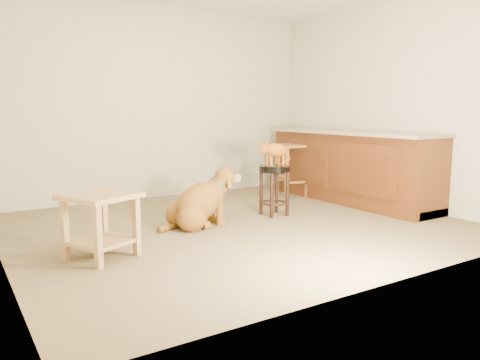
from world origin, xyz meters
TOP-DOWN VIEW (x-y plane):
  - floor at (0.00, 0.00)m, footprint 4.50×4.00m
  - room_shell at (0.00, 0.00)m, footprint 4.54×4.04m
  - cabinet_run at (1.94, 0.30)m, footprint 0.70×2.56m
  - padded_stool at (0.60, 0.17)m, footprint 0.35×0.35m
  - wood_stool at (1.55, 1.03)m, footprint 0.47×0.47m
  - side_table at (-1.53, -0.34)m, footprint 0.68×0.68m
  - golden_retriever at (-0.37, 0.16)m, footprint 1.01×0.51m
  - tabby_kitten at (0.59, 0.17)m, footprint 0.50×0.17m

SIDE VIEW (x-z plane):
  - floor at x=0.00m, z-range -0.01..0.01m
  - golden_retriever at x=-0.37m, z-range -0.08..0.56m
  - side_table at x=-1.53m, z-range 0.09..0.62m
  - wood_stool at x=1.55m, z-range 0.01..0.75m
  - padded_stool at x=0.60m, z-range 0.12..0.70m
  - cabinet_run at x=1.94m, z-range -0.03..0.91m
  - tabby_kitten at x=0.59m, z-range 0.59..0.90m
  - room_shell at x=0.00m, z-range 0.37..2.99m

